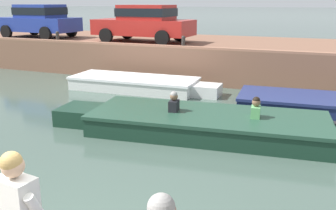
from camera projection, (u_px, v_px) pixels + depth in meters
The scene contains 9 objects.
ground_plane at pixel (191, 136), 8.74m from camera, with size 400.00×400.00×0.00m, color #42564C.
far_quay_wall at pixel (254, 59), 15.88m from camera, with size 60.00×6.00×1.35m, color brown.
far_wall_coping at pixel (241, 50), 13.12m from camera, with size 60.00×0.24×0.08m, color #9F6C52.
boat_moored_west_white at pixel (140, 84), 13.15m from camera, with size 5.36×1.84×0.46m.
motorboat_passing at pixel (197, 123), 8.86m from camera, with size 6.73×2.65×0.99m.
car_leftmost_blue at pixel (39, 19), 17.79m from camera, with size 3.93×2.09×1.54m.
car_left_inner_red at pixel (145, 22), 15.76m from camera, with size 4.25×2.05×1.54m.
mooring_bollard_west at pixel (58, 36), 16.11m from camera, with size 0.15×0.15×0.44m.
mooring_bollard_mid at pixel (183, 41), 13.99m from camera, with size 0.15×0.15×0.44m.
Camera 1 is at (2.62, -2.61, 3.04)m, focal length 40.00 mm.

